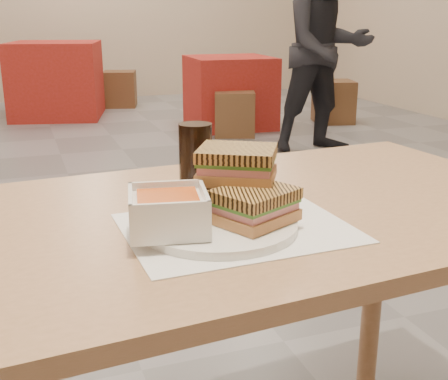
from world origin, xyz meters
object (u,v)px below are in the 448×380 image
object	(u,v)px
bg_table_1	(230,92)
patron_b	(327,48)
bg_chair_1l	(235,113)
soup_bowl	(168,213)
panini_lower	(255,205)
bg_table_2	(57,80)
plate	(218,225)
cola_glass	(196,159)
bg_chair_2r	(120,89)
bg_chair_1r	(334,102)
main_table	(252,263)
bg_chair_2l	(47,89)

from	to	relation	value
bg_table_1	patron_b	xyz separation A→B (m)	(0.35, -1.25, 0.49)
bg_chair_1l	patron_b	distance (m)	1.14
soup_bowl	bg_table_1	bearing A→B (deg)	68.55
panini_lower	bg_table_2	distance (m)	5.72
plate	soup_bowl	size ratio (longest dim) A/B	1.86
cola_glass	bg_chair_1l	distance (m)	4.25
bg_chair_2r	soup_bowl	bearing A→B (deg)	-99.02
plate	bg_chair_1r	distance (m)	5.21
patron_b	bg_chair_2r	bearing A→B (deg)	111.70
plate	cola_glass	size ratio (longest dim) A/B	1.87
bg_table_1	bg_chair_2r	bearing A→B (deg)	115.86
plate	soup_bowl	distance (m)	0.10
main_table	cola_glass	size ratio (longest dim) A/B	8.96
bg_table_1	bg_chair_1r	distance (m)	1.10
bg_table_2	patron_b	size ratio (longest dim) A/B	0.66
soup_bowl	bg_chair_2r	xyz separation A→B (m)	(0.98, 6.19, -0.58)
bg_table_2	bg_chair_2r	world-z (taller)	bg_table_2
cola_glass	bg_table_2	size ratio (longest dim) A/B	0.13
bg_table_2	patron_b	xyz separation A→B (m)	(1.91, -2.41, 0.43)
cola_glass	bg_chair_2l	bearing A→B (deg)	89.74
soup_bowl	panini_lower	bearing A→B (deg)	-3.07
plate	cola_glass	distance (m)	0.22
soup_bowl	patron_b	world-z (taller)	patron_b
bg_table_2	patron_b	distance (m)	3.10
bg_chair_1l	bg_chair_2r	size ratio (longest dim) A/B	1.00
main_table	patron_b	size ratio (longest dim) A/B	0.76
main_table	bg_chair_1r	world-z (taller)	main_table
bg_chair_1l	bg_table_2	bearing A→B (deg)	132.71
bg_chair_2l	patron_b	bearing A→B (deg)	-56.07
panini_lower	soup_bowl	bearing A→B (deg)	176.93
bg_chair_2r	patron_b	bearing A→B (deg)	-68.30
cola_glass	bg_chair_2r	xyz separation A→B (m)	(0.87, 5.96, -0.61)
plate	bg_chair_1l	distance (m)	4.44
soup_bowl	cola_glass	world-z (taller)	cola_glass
plate	bg_chair_2l	size ratio (longest dim) A/B	0.54
soup_bowl	panini_lower	distance (m)	0.14
soup_bowl	patron_b	bearing A→B (deg)	57.03
soup_bowl	bg_chair_1r	xyz separation A→B (m)	(2.87, 4.39, -0.58)
main_table	plate	size ratio (longest dim) A/B	4.79
bg_chair_1r	patron_b	world-z (taller)	patron_b
plate	patron_b	xyz separation A→B (m)	(2.05, 3.27, 0.07)
bg_chair_1l	bg_chair_1r	distance (m)	1.22
main_table	soup_bowl	bearing A→B (deg)	-150.07
patron_b	bg_chair_2l	bearing A→B (deg)	123.93
cola_glass	bg_chair_1r	distance (m)	5.03
bg_table_1	patron_b	distance (m)	1.38
plate	bg_chair_2r	distance (m)	6.26
bg_chair_2l	bg_chair_2r	distance (m)	0.84
bg_table_1	cola_glass	bearing A→B (deg)	-111.15
bg_chair_2r	patron_b	world-z (taller)	patron_b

